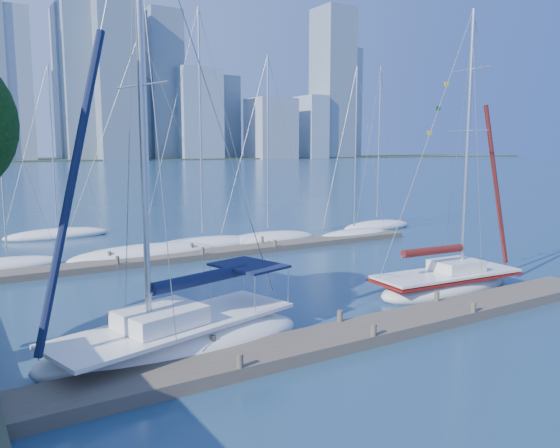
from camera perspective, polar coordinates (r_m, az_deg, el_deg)
ground at (r=19.50m, az=7.91°, el=-11.84°), size 700.00×700.00×0.00m
near_dock at (r=19.43m, az=7.92°, el=-11.29°), size 26.00×2.00×0.40m
far_dock at (r=33.68m, az=-7.07°, el=-3.07°), size 30.00×1.80×0.36m
sailboat_navy at (r=18.04m, az=-10.73°, el=-9.69°), size 9.33×5.10×15.00m
sailboat_maroon at (r=26.28m, az=17.10°, el=-4.47°), size 7.93×3.11×13.17m
bg_boat_0 at (r=33.41m, az=-26.56°, el=-3.87°), size 6.04×4.01×10.11m
bg_boat_1 at (r=33.83m, az=-13.69°, el=-3.01°), size 9.63×4.00×13.54m
bg_boat_2 at (r=35.91m, az=-8.07°, el=-2.20°), size 8.42×3.21×15.59m
bg_boat_3 at (r=37.95m, az=-1.25°, el=-1.61°), size 7.77×3.08×13.08m
bg_boat_4 at (r=40.70m, az=7.74°, el=-1.08°), size 6.39×2.43×12.68m
bg_boat_5 at (r=45.40m, az=10.09°, el=-0.18°), size 6.98×4.25×13.27m
bg_boat_6 at (r=43.60m, az=-22.24°, el=-1.00°), size 7.69×3.96×12.87m
skyline at (r=307.60m, az=-26.17°, el=12.63°), size 502.43×51.31×109.21m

